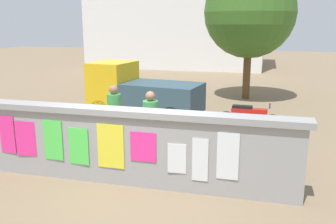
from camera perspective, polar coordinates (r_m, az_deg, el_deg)
The scene contains 9 objects.
ground at distance 14.91m, azimuth 5.41°, elevation 1.50°, with size 60.00×60.00×0.00m, color #7A664C.
poster_wall at distance 7.19m, azimuth -5.14°, elevation -5.27°, with size 6.42×0.42×1.51m.
auto_rickshaw_truck at distance 12.03m, azimuth -4.38°, elevation 3.00°, with size 3.78×2.00×1.85m.
motorcycle at distance 10.79m, azimuth 12.15°, elevation -0.88°, with size 1.90×0.56×0.87m.
bicycle_near at distance 8.26m, azimuth 14.02°, elevation -6.16°, with size 1.68×0.50×0.95m.
person_walking at distance 9.24m, azimuth -8.26°, elevation 0.23°, with size 0.44×0.44×1.62m.
person_bystander at distance 8.36m, azimuth -2.71°, elevation -1.06°, with size 0.46×0.46×1.62m.
tree_roadside at distance 15.67m, azimuth 12.47°, elevation 14.74°, with size 3.66×3.66×5.35m.
building_background at distance 27.93m, azimuth 1.73°, elevation 16.01°, with size 12.50×6.76×8.58m.
Camera 1 is at (2.34, -6.40, 3.09)m, focal length 39.60 mm.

